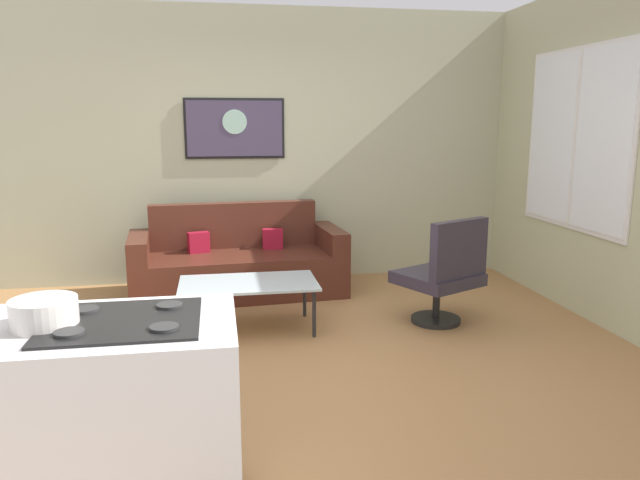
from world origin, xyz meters
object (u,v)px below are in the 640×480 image
armchair (444,273)px  couch (238,265)px  coffee_table (248,285)px  wall_painting (235,128)px  mixing_bowl (44,313)px

armchair → couch: bearing=143.4°
coffee_table → wall_painting: 2.01m
coffee_table → wall_painting: wall_painting is taller
couch → mixing_bowl: bearing=-104.1°
armchair → wall_painting: wall_painting is taller
mixing_bowl → wall_painting: 4.06m
couch → coffee_table: bearing=-87.6°
coffee_table → couch: bearing=92.4°
couch → wall_painting: size_ratio=2.05×
couch → mixing_bowl: 3.55m
wall_painting → couch: bearing=-92.3°
armchair → coffee_table: bearing=174.7°
armchair → mixing_bowl: 3.34m
couch → mixing_bowl: size_ratio=8.24×
coffee_table → mixing_bowl: 2.54m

